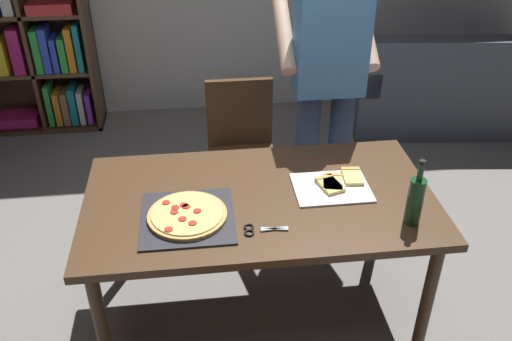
# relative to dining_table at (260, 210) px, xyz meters

# --- Properties ---
(ground_plane) EXTENTS (12.00, 12.00, 0.00)m
(ground_plane) POSITION_rel_dining_table_xyz_m (0.00, 0.00, -0.67)
(ground_plane) COLOR gray
(dining_table) EXTENTS (1.64, 0.90, 0.75)m
(dining_table) POSITION_rel_dining_table_xyz_m (0.00, 0.00, 0.00)
(dining_table) COLOR #4C331E
(dining_table) RESTS_ON ground_plane
(chair_far_side) EXTENTS (0.42, 0.42, 0.90)m
(chair_far_side) POSITION_rel_dining_table_xyz_m (0.00, 0.93, -0.16)
(chair_far_side) COLOR #472D19
(chair_far_side) RESTS_ON ground_plane
(couch) EXTENTS (1.78, 1.03, 0.85)m
(couch) POSITION_rel_dining_table_xyz_m (1.89, 1.99, -0.37)
(couch) COLOR #4C515B
(couch) RESTS_ON ground_plane
(bookshelf) EXTENTS (1.40, 0.35, 1.95)m
(bookshelf) POSITION_rel_dining_table_xyz_m (-1.76, 2.37, 0.25)
(bookshelf) COLOR #513823
(bookshelf) RESTS_ON ground_plane
(person_serving_pizza) EXTENTS (0.55, 0.54, 1.75)m
(person_serving_pizza) POSITION_rel_dining_table_xyz_m (0.47, 0.71, 0.32)
(person_serving_pizza) COLOR #38476B
(person_serving_pizza) RESTS_ON ground_plane
(pepperoni_pizza_on_tray) EXTENTS (0.41, 0.41, 0.04)m
(pepperoni_pizza_on_tray) POSITION_rel_dining_table_xyz_m (-0.34, -0.13, 0.09)
(pepperoni_pizza_on_tray) COLOR #2D2D33
(pepperoni_pizza_on_tray) RESTS_ON dining_table
(pizza_slices_on_towel) EXTENTS (0.36, 0.28, 0.03)m
(pizza_slices_on_towel) POSITION_rel_dining_table_xyz_m (0.37, 0.04, 0.09)
(pizza_slices_on_towel) COLOR white
(pizza_slices_on_towel) RESTS_ON dining_table
(wine_bottle) EXTENTS (0.07, 0.07, 0.32)m
(wine_bottle) POSITION_rel_dining_table_xyz_m (0.64, -0.27, 0.19)
(wine_bottle) COLOR #194723
(wine_bottle) RESTS_ON dining_table
(kitchen_scissors) EXTENTS (0.19, 0.09, 0.01)m
(kitchen_scissors) POSITION_rel_dining_table_xyz_m (-0.04, -0.25, 0.08)
(kitchen_scissors) COLOR silver
(kitchen_scissors) RESTS_ON dining_table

